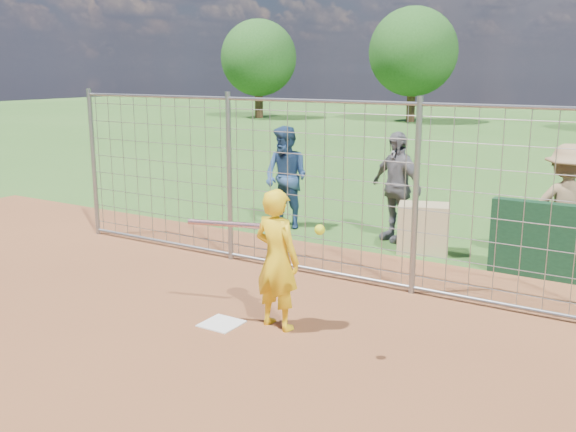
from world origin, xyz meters
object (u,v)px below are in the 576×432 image
Objects in this scene: bystander_c at (565,207)px; equipment_bin at (423,228)px; bystander_a at (286,178)px; bystander_b at (396,187)px; batter at (277,260)px.

equipment_bin is at bearing -11.63° from bystander_c.
bystander_a is 2.11m from bystander_b.
bystander_a is at bearing -150.31° from bystander_b.
bystander_a is at bearing -51.97° from batter.
bystander_c is (2.76, -0.22, -0.01)m from bystander_b.
batter is at bearing -113.63° from equipment_bin.
bystander_b is at bearing 14.08° from bystander_a.
batter is at bearing -61.55° from bystander_b.
bystander_a is at bearing 155.82° from equipment_bin.
bystander_b reaches higher than equipment_bin.
bystander_a reaches higher than batter.
batter reaches higher than equipment_bin.
batter is at bearing 41.07° from bystander_c.
bystander_b is (-0.36, 4.37, 0.13)m from batter.
bystander_c is 2.34× the size of equipment_bin.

